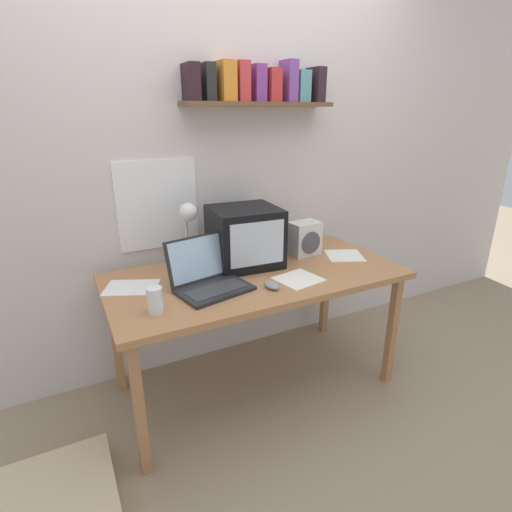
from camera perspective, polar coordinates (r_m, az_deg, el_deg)
The scene contains 13 objects.
ground_plane at distance 2.55m, azimuth 0.00°, elevation -17.78°, with size 12.00×12.00×0.00m, color gray.
back_wall at distance 2.46m, azimuth -5.12°, elevation 14.04°, with size 5.60×0.24×2.60m.
corner_desk at distance 2.20m, azimuth 0.00°, elevation -3.90°, with size 1.59×0.78×0.73m.
crt_monitor at distance 2.26m, azimuth -1.62°, elevation 2.81°, with size 0.39×0.38×0.33m.
laptop at distance 2.00m, azimuth -6.98°, elevation -2.83°, with size 0.40×0.36×0.24m.
desk_lamp at distance 2.19m, azimuth -9.67°, elevation 4.60°, with size 0.12×0.17×0.38m.
juice_glass at distance 1.80m, azimuth -14.23°, elevation -6.31°, with size 0.07×0.07×0.12m.
space_heater at distance 2.45m, azimuth 6.93°, elevation 2.52°, with size 0.19×0.14×0.20m.
computer_mouse at distance 2.00m, azimuth 2.24°, elevation -4.16°, with size 0.06×0.11×0.03m.
loose_paper_near_monitor at distance 2.10m, azimuth -17.34°, elevation -4.30°, with size 0.31×0.28×0.00m.
loose_paper_near_laptop at distance 2.49m, azimuth 12.57°, elevation 0.05°, with size 0.28×0.28×0.00m.
printed_handout at distance 2.11m, azimuth 6.08°, elevation -3.30°, with size 0.25×0.24×0.00m.
floor_cushion at distance 2.07m, azimuth -27.31°, elevation -29.35°, with size 0.51×0.51×0.11m.
Camera 1 is at (-0.91, -1.79, 1.56)m, focal length 28.00 mm.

